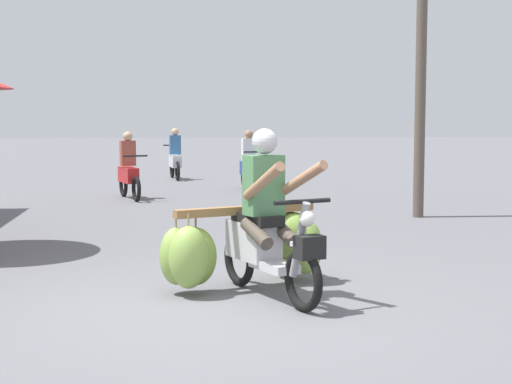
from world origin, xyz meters
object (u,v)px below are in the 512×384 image
at_px(motorbike_distant_ahead_right, 175,159).
at_px(motorbike_distant_far_ahead, 129,172).
at_px(utility_pole, 422,10).
at_px(motorbike_main_loaded, 256,240).
at_px(motorbike_distant_ahead_left, 249,166).

distance_m(motorbike_distant_ahead_right, motorbike_distant_far_ahead, 5.18).
bearing_deg(motorbike_distant_far_ahead, utility_pole, -35.85).
relative_size(motorbike_main_loaded, motorbike_distant_ahead_left, 1.25).
bearing_deg(motorbike_distant_ahead_right, motorbike_distant_far_ahead, -101.57).
xyz_separation_m(motorbike_main_loaded, motorbike_distant_ahead_right, (-0.56, 13.95, 0.08)).
bearing_deg(motorbike_distant_ahead_left, motorbike_distant_far_ahead, -149.15).
relative_size(motorbike_main_loaded, motorbike_distant_ahead_right, 1.25).
distance_m(motorbike_distant_ahead_left, utility_pole, 6.40).
height_order(motorbike_distant_ahead_left, motorbike_distant_far_ahead, same).
distance_m(motorbike_distant_far_ahead, utility_pole, 6.82).
bearing_deg(motorbike_main_loaded, motorbike_distant_ahead_left, 84.06).
height_order(motorbike_distant_ahead_left, motorbike_distant_ahead_right, same).
bearing_deg(motorbike_distant_ahead_right, utility_pole, -65.49).
distance_m(motorbike_distant_ahead_left, motorbike_distant_ahead_right, 3.84).
relative_size(motorbike_main_loaded, utility_pole, 0.29).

